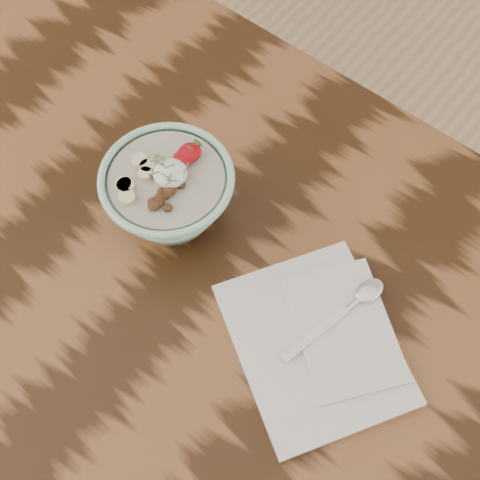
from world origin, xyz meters
The scene contains 4 objects.
table centered at (0.00, 0.00, 65.70)cm, with size 160.00×90.00×75.00cm.
breakfast_bowl centered at (-7.52, 9.97, 80.75)cm, with size 17.06×17.06×11.32cm.
napkin centered at (18.54, 7.78, 75.59)cm, with size 29.23×27.70×1.41cm.
spoon centered at (19.16, 14.26, 76.77)cm, with size 5.34×16.35×0.86cm.
Camera 1 is at (27.94, -19.80, 153.41)cm, focal length 50.00 mm.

